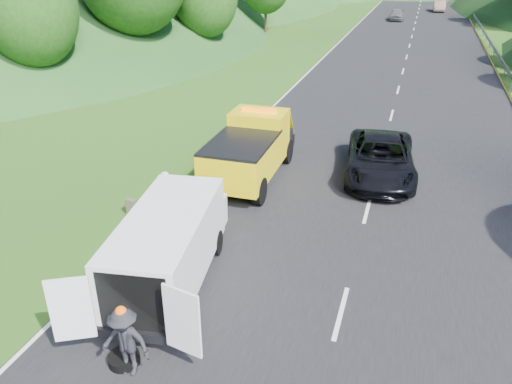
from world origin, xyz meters
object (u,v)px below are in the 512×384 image
(white_van, at_px, (170,243))
(suitcase, at_px, (132,207))
(spare_tire, at_px, (125,363))
(tow_truck, at_px, (251,148))
(child, at_px, (160,259))
(woman, at_px, (169,211))
(worker, at_px, (130,373))
(passing_suv, at_px, (378,176))

(white_van, relative_size, suitcase, 11.20)
(white_van, distance_m, spare_tire, 3.43)
(tow_truck, relative_size, child, 6.73)
(spare_tire, bearing_deg, suitcase, 119.02)
(child, relative_size, suitcase, 1.56)
(tow_truck, bearing_deg, woman, -118.06)
(worker, bearing_deg, child, 106.17)
(worker, bearing_deg, spare_tire, 136.83)
(worker, relative_size, suitcase, 2.94)
(white_van, distance_m, woman, 4.50)
(tow_truck, distance_m, worker, 10.96)
(woman, height_order, spare_tire, woman)
(woman, relative_size, worker, 0.88)
(worker, height_order, passing_suv, worker)
(tow_truck, bearing_deg, passing_suv, 18.61)
(tow_truck, height_order, spare_tire, tow_truck)
(woman, distance_m, passing_suv, 8.77)
(white_van, relative_size, child, 7.18)
(suitcase, height_order, spare_tire, suitcase)
(white_van, relative_size, woman, 4.33)
(spare_tire, bearing_deg, child, 107.02)
(tow_truck, distance_m, spare_tire, 10.73)
(tow_truck, height_order, suitcase, tow_truck)
(child, distance_m, spare_tire, 4.27)
(spare_tire, height_order, passing_suv, passing_suv)
(tow_truck, distance_m, white_van, 7.46)
(white_van, distance_m, worker, 3.67)
(child, height_order, suitcase, suitcase)
(tow_truck, height_order, white_van, tow_truck)
(worker, bearing_deg, woman, 107.04)
(passing_suv, bearing_deg, worker, -114.17)
(suitcase, bearing_deg, spare_tire, -60.98)
(white_van, relative_size, worker, 3.81)
(white_van, xyz_separation_m, suitcase, (-3.17, 3.17, -0.96))
(passing_suv, bearing_deg, white_van, -123.39)
(child, relative_size, passing_suv, 0.16)
(child, distance_m, suitcase, 3.22)
(suitcase, bearing_deg, woman, 29.32)
(worker, distance_m, suitcase, 7.58)
(suitcase, height_order, passing_suv, passing_suv)
(woman, height_order, passing_suv, passing_suv)
(woman, bearing_deg, passing_suv, -59.60)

